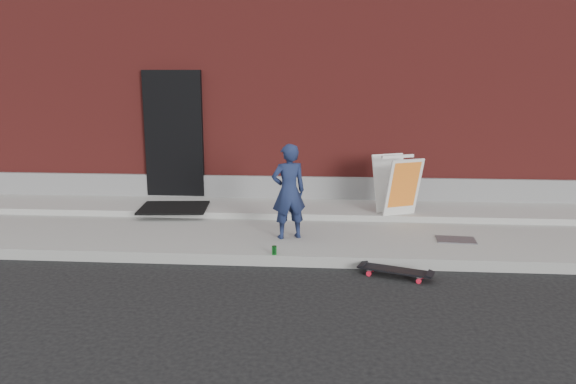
# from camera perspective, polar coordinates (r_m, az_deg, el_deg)

# --- Properties ---
(ground) EXTENTS (80.00, 80.00, 0.00)m
(ground) POSITION_cam_1_polar(r_m,az_deg,el_deg) (7.36, 2.49, -7.69)
(ground) COLOR black
(ground) RESTS_ON ground
(sidewalk) EXTENTS (20.00, 3.00, 0.15)m
(sidewalk) POSITION_cam_1_polar(r_m,az_deg,el_deg) (8.77, 2.83, -3.91)
(sidewalk) COLOR gray
(sidewalk) RESTS_ON ground
(apron) EXTENTS (20.00, 1.20, 0.10)m
(apron) POSITION_cam_1_polar(r_m,az_deg,el_deg) (9.60, 2.99, -1.71)
(apron) COLOR gray
(apron) RESTS_ON sidewalk
(building) EXTENTS (20.00, 8.10, 5.00)m
(building) POSITION_cam_1_polar(r_m,az_deg,el_deg) (13.92, 3.57, 12.13)
(building) COLOR maroon
(building) RESTS_ON ground
(child) EXTENTS (0.58, 0.48, 1.36)m
(child) POSITION_cam_1_polar(r_m,az_deg,el_deg) (7.95, 0.06, 0.06)
(child) COLOR #172041
(child) RESTS_ON sidewalk
(skateboard) EXTENTS (0.92, 0.52, 0.10)m
(skateboard) POSITION_cam_1_polar(r_m,az_deg,el_deg) (7.13, 10.85, -7.86)
(skateboard) COLOR red
(skateboard) RESTS_ON ground
(pizza_sign) EXTENTS (0.80, 0.85, 0.95)m
(pizza_sign) POSITION_cam_1_polar(r_m,az_deg,el_deg) (9.14, 11.04, 0.75)
(pizza_sign) COLOR silver
(pizza_sign) RESTS_ON apron
(soda_can) EXTENTS (0.08, 0.08, 0.12)m
(soda_can) POSITION_cam_1_polar(r_m,az_deg,el_deg) (7.37, -1.40, -5.94)
(soda_can) COLOR #1A852B
(soda_can) RESTS_ON sidewalk
(doormat) EXTENTS (1.18, 0.99, 0.03)m
(doormat) POSITION_cam_1_polar(r_m,az_deg,el_deg) (9.58, -11.52, -1.57)
(doormat) COLOR black
(doormat) RESTS_ON apron
(utility_plate) EXTENTS (0.56, 0.38, 0.02)m
(utility_plate) POSITION_cam_1_polar(r_m,az_deg,el_deg) (8.34, 16.69, -4.67)
(utility_plate) COLOR #5C5B60
(utility_plate) RESTS_ON sidewalk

